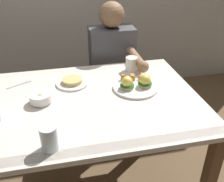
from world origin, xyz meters
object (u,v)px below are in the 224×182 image
at_px(coffee_mug, 132,64).
at_px(fork, 21,84).
at_px(dining_table, 94,115).
at_px(side_plate, 72,82).
at_px(diner_person, 113,66).
at_px(eggs_benedict_plate, 136,85).
at_px(fruit_bowl, 41,98).
at_px(water_glass_far, 49,139).

distance_m(coffee_mug, fork, 0.73).
relative_size(dining_table, side_plate, 6.00).
height_order(coffee_mug, side_plate, coffee_mug).
bearing_deg(side_plate, diner_person, 48.94).
distance_m(eggs_benedict_plate, fork, 0.71).
bearing_deg(side_plate, fruit_bowl, -136.33).
height_order(coffee_mug, diner_person, diner_person).
xyz_separation_m(fruit_bowl, water_glass_far, (0.05, -0.38, 0.02)).
xyz_separation_m(fruit_bowl, diner_person, (0.53, 0.57, -0.12)).
bearing_deg(eggs_benedict_plate, fruit_bowl, -175.72).
distance_m(fork, water_glass_far, 0.65).
distance_m(fruit_bowl, diner_person, 0.79).
distance_m(fork, side_plate, 0.32).
xyz_separation_m(dining_table, fruit_bowl, (-0.29, 0.03, 0.14)).
bearing_deg(fork, eggs_benedict_plate, -16.50).
height_order(dining_table, eggs_benedict_plate, eggs_benedict_plate).
height_order(water_glass_far, diner_person, diner_person).
xyz_separation_m(fork, side_plate, (0.31, -0.07, 0.01)).
bearing_deg(dining_table, eggs_benedict_plate, 14.26).
bearing_deg(fruit_bowl, coffee_mug, 25.71).
height_order(coffee_mug, fork, coffee_mug).
relative_size(dining_table, water_glass_far, 10.60).
bearing_deg(water_glass_far, side_plate, 75.90).
height_order(eggs_benedict_plate, fruit_bowl, eggs_benedict_plate).
bearing_deg(eggs_benedict_plate, coffee_mug, 79.43).
relative_size(dining_table, fork, 8.36).
height_order(dining_table, fruit_bowl, fruit_bowl).
xyz_separation_m(fruit_bowl, coffee_mug, (0.60, 0.29, 0.02)).
height_order(coffee_mug, water_glass_far, water_glass_far).
distance_m(dining_table, coffee_mug, 0.47).
bearing_deg(water_glass_far, eggs_benedict_plate, 39.71).
bearing_deg(side_plate, fork, 168.22).
bearing_deg(eggs_benedict_plate, diner_person, 92.30).
height_order(eggs_benedict_plate, water_glass_far, water_glass_far).
relative_size(eggs_benedict_plate, fruit_bowl, 2.25).
bearing_deg(dining_table, coffee_mug, 45.24).
distance_m(eggs_benedict_plate, side_plate, 0.39).
bearing_deg(diner_person, side_plate, -131.06).
distance_m(dining_table, water_glass_far, 0.46).
xyz_separation_m(eggs_benedict_plate, coffee_mug, (0.05, 0.25, 0.02)).
bearing_deg(side_plate, dining_table, -63.60).
relative_size(fork, diner_person, 0.13).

